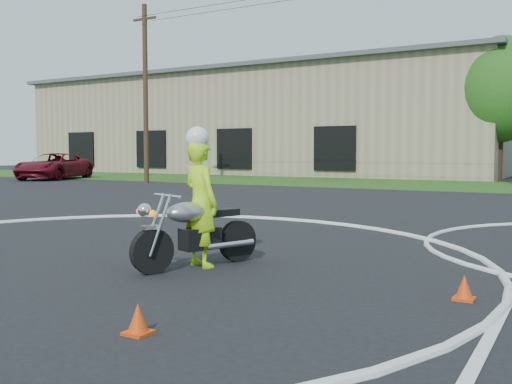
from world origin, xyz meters
The scene contains 7 objects.
grass_strip centered at (0.00, 27.00, 0.01)m, with size 120.00×10.00×0.02m, color #1E4714.
course_markings centered at (2.17, 4.35, 0.01)m, with size 19.05×19.05×0.12m.
primary_motorcycle centered at (1.67, 2.95, 0.56)m, with size 1.08×2.08×1.15m.
rider_primary_grp centered at (1.68, 3.09, 1.03)m, with size 0.82×0.68×2.13m.
pickup_grp centered at (-22.99, 21.24, 0.84)m, with size 4.65×6.64×1.68m.
traffic_cones centered at (2.87, 2.33, 0.14)m, with size 23.45×8.63×0.30m.
warehouse centered at (-18.00, 39.99, 4.16)m, with size 41.00×17.00×8.30m.
Camera 1 is at (6.74, -3.93, 1.74)m, focal length 40.00 mm.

